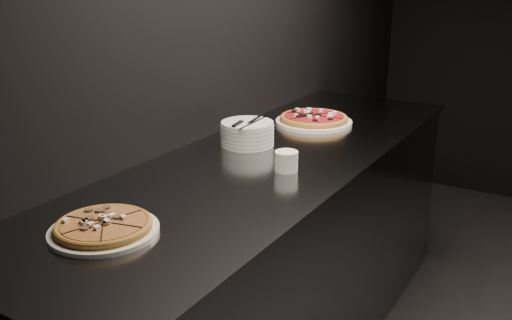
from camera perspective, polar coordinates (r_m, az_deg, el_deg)
The scene contains 7 objects.
wall_left at distance 2.32m, azimuth -6.65°, elevation 13.27°, with size 0.02×5.00×2.80m, color black.
counter at distance 2.40m, azimuth 1.36°, elevation -10.08°, with size 0.74×2.44×0.92m.
pizza_mushroom at distance 1.63m, azimuth -14.98°, elevation -6.49°, with size 0.32×0.32×0.03m.
pizza_tomato at distance 2.68m, azimuth 5.80°, elevation 4.07°, with size 0.36×0.36×0.04m.
plate_stack at distance 2.34m, azimuth -0.87°, elevation 2.69°, with size 0.22×0.22×0.10m.
cutlery at distance 2.31m, azimuth -0.92°, elevation 3.79°, with size 0.08×0.23×0.01m.
ramekin at distance 2.04m, azimuth 3.05°, elevation -0.06°, with size 0.08×0.08×0.07m.
Camera 1 is at (-1.09, -1.83, 1.61)m, focal length 40.00 mm.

